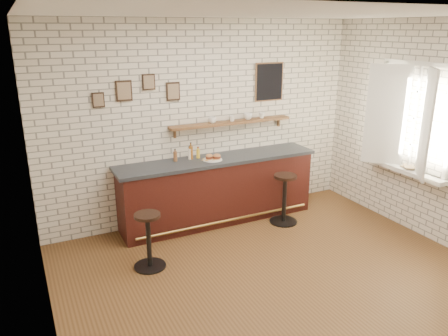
{
  "coord_description": "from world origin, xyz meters",
  "views": [
    {
      "loc": [
        -2.59,
        -3.94,
        2.87
      ],
      "look_at": [
        -0.22,
        0.9,
        1.13
      ],
      "focal_mm": 35.0,
      "sensor_mm": 36.0,
      "label": 1
    }
  ],
  "objects": [
    {
      "name": "book_upper",
      "position": [
        2.38,
        0.3,
        0.96
      ],
      "size": [
        0.28,
        0.29,
        0.02
      ],
      "primitive_type": "imported",
      "rotation": [
        0.0,
        0.0,
        -0.71
      ],
      "color": "tan",
      "rests_on": "book_lower"
    },
    {
      "name": "shelf_cup_d",
      "position": [
        0.93,
        1.9,
        1.55
      ],
      "size": [
        0.11,
        0.11,
        0.09
      ],
      "primitive_type": "imported",
      "rotation": [
        0.0,
        0.0,
        -0.17
      ],
      "color": "white",
      "rests_on": "wall_shelf"
    },
    {
      "name": "shelf_cup_c",
      "position": [
        0.68,
        1.9,
        1.55
      ],
      "size": [
        0.16,
        0.16,
        0.11
      ],
      "primitive_type": "imported",
      "rotation": [
        0.0,
        0.0,
        1.82
      ],
      "color": "white",
      "rests_on": "wall_shelf"
    },
    {
      "name": "bitters_bottle_brown",
      "position": [
        -0.55,
        1.83,
        1.08
      ],
      "size": [
        0.06,
        0.06,
        0.19
      ],
      "color": "brown",
      "rests_on": "bar_counter"
    },
    {
      "name": "window_sill",
      "position": [
        2.4,
        0.3,
        0.9
      ],
      "size": [
        0.2,
        1.35,
        0.06
      ],
      "color": "white",
      "rests_on": "ground"
    },
    {
      "name": "back_wall_decor",
      "position": [
        0.23,
        1.98,
        2.05
      ],
      "size": [
        2.96,
        0.02,
        0.56
      ],
      "color": "black",
      "rests_on": "ground"
    },
    {
      "name": "bar_stool_left",
      "position": [
        -1.3,
        0.81,
        0.39
      ],
      "size": [
        0.4,
        0.4,
        0.72
      ],
      "color": "black",
      "rests_on": "ground"
    },
    {
      "name": "bar_counter",
      "position": [
        0.07,
        1.7,
        0.51
      ],
      "size": [
        3.1,
        0.65,
        1.01
      ],
      "color": "#3F1511",
      "rests_on": "ground"
    },
    {
      "name": "bitters_bottle_white",
      "position": [
        -0.33,
        1.83,
        1.09
      ],
      "size": [
        0.05,
        0.05,
        0.21
      ],
      "color": "white",
      "rests_on": "bar_counter"
    },
    {
      "name": "sandwich_plate",
      "position": [
        -0.05,
        1.64,
        1.02
      ],
      "size": [
        0.28,
        0.28,
        0.01
      ],
      "primitive_type": "cylinder",
      "color": "white",
      "rests_on": "bar_counter"
    },
    {
      "name": "shelf_cup_b",
      "position": [
        0.41,
        1.9,
        1.54
      ],
      "size": [
        0.13,
        0.13,
        0.09
      ],
      "primitive_type": "imported",
      "rotation": [
        0.0,
        0.0,
        0.93
      ],
      "color": "white",
      "rests_on": "wall_shelf"
    },
    {
      "name": "ground",
      "position": [
        0.0,
        0.0,
        0.0
      ],
      "size": [
        5.0,
        5.0,
        0.0
      ],
      "primitive_type": "plane",
      "color": "brown",
      "rests_on": "ground"
    },
    {
      "name": "book_lower",
      "position": [
        2.38,
        0.27,
        0.94
      ],
      "size": [
        0.16,
        0.21,
        0.02
      ],
      "primitive_type": "imported",
      "rotation": [
        0.0,
        0.0,
        0.02
      ],
      "color": "tan",
      "rests_on": "window_sill"
    },
    {
      "name": "wall_shelf",
      "position": [
        0.4,
        1.9,
        1.48
      ],
      "size": [
        2.0,
        0.18,
        0.18
      ],
      "color": "brown",
      "rests_on": "ground"
    },
    {
      "name": "casement_window",
      "position": [
        2.36,
        0.3,
        1.65
      ],
      "size": [
        0.4,
        1.3,
        1.56
      ],
      "color": "white",
      "rests_on": "ground"
    },
    {
      "name": "bitters_bottle_amber",
      "position": [
        -0.31,
        1.83,
        1.11
      ],
      "size": [
        0.06,
        0.06,
        0.25
      ],
      "color": "#945417",
      "rests_on": "bar_counter"
    },
    {
      "name": "shelf_cup_a",
      "position": [
        0.08,
        1.9,
        1.55
      ],
      "size": [
        0.14,
        0.14,
        0.09
      ],
      "primitive_type": "imported",
      "rotation": [
        0.0,
        0.0,
        0.22
      ],
      "color": "white",
      "rests_on": "wall_shelf"
    },
    {
      "name": "condiment_bottle_yellow",
      "position": [
        -0.19,
        1.83,
        1.08
      ],
      "size": [
        0.05,
        0.05,
        0.17
      ],
      "color": "yellow",
      "rests_on": "bar_counter"
    },
    {
      "name": "ciabatta_sandwich",
      "position": [
        -0.04,
        1.64,
        1.06
      ],
      "size": [
        0.25,
        0.18,
        0.07
      ],
      "color": "tan",
      "rests_on": "sandwich_plate"
    },
    {
      "name": "potato_chips",
      "position": [
        -0.07,
        1.64,
        1.02
      ],
      "size": [
        0.26,
        0.18,
        0.0
      ],
      "color": "gold",
      "rests_on": "sandwich_plate"
    },
    {
      "name": "bar_stool_right",
      "position": [
        0.94,
        1.19,
        0.41
      ],
      "size": [
        0.43,
        0.43,
        0.77
      ],
      "color": "black",
      "rests_on": "ground"
    }
  ]
}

